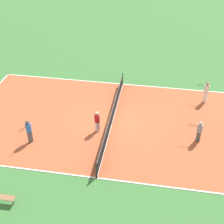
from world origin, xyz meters
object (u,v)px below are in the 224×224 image
player_coach_red (97,120)px  tennis_ball_right_alley (109,167)px  player_near_blue (29,130)px  tennis_net (112,116)px  player_far_white (206,91)px  player_baseline_gray (199,130)px

player_coach_red → tennis_ball_right_alley: bearing=63.4°
player_near_blue → tennis_ball_right_alley: (1.50, 5.57, -0.99)m
tennis_net → tennis_ball_right_alley: bearing=6.9°
player_far_white → player_near_blue: player_far_white is taller
player_coach_red → tennis_net: bearing=-173.8°
player_far_white → player_coach_red: (5.03, -7.66, -0.11)m
player_baseline_gray → player_near_blue: player_near_blue is taller
player_baseline_gray → player_coach_red: (0.10, -6.87, 0.03)m
player_far_white → tennis_ball_right_alley: bearing=72.6°
tennis_net → player_near_blue: bearing=-58.5°
player_baseline_gray → player_coach_red: player_coach_red is taller
tennis_ball_right_alley → tennis_net: bearing=-173.1°
tennis_net → player_baseline_gray: bearing=79.6°
player_near_blue → player_baseline_gray: bearing=125.4°
player_near_blue → tennis_ball_right_alley: bearing=100.2°
tennis_net → player_baseline_gray: player_baseline_gray is taller
player_far_white → tennis_ball_right_alley: player_far_white is taller
player_far_white → tennis_net: bearing=48.6°
player_baseline_gray → player_near_blue: bearing=10.6°
player_baseline_gray → player_near_blue: 11.21m
tennis_net → player_far_white: size_ratio=6.06×
player_baseline_gray → tennis_ball_right_alley: bearing=32.8°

